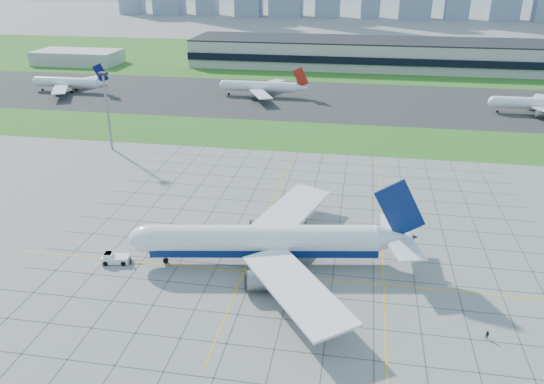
# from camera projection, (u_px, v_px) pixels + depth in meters

# --- Properties ---
(ground) EXTENTS (1400.00, 1400.00, 0.00)m
(ground) POSITION_uv_depth(u_px,v_px,m) (294.00, 271.00, 107.98)
(ground) COLOR gray
(ground) RESTS_ON ground
(grass_median) EXTENTS (700.00, 35.00, 0.04)m
(grass_median) POSITION_uv_depth(u_px,v_px,m) (327.00, 137.00, 189.17)
(grass_median) COLOR #356A1E
(grass_median) RESTS_ON ground
(asphalt_taxiway) EXTENTS (700.00, 75.00, 0.04)m
(asphalt_taxiway) POSITION_uv_depth(u_px,v_px,m) (336.00, 100.00, 238.79)
(asphalt_taxiway) COLOR #383838
(asphalt_taxiway) RESTS_ON ground
(grass_far) EXTENTS (700.00, 145.00, 0.04)m
(grass_far) POSITION_uv_depth(u_px,v_px,m) (347.00, 59.00, 338.04)
(grass_far) COLOR #356A1E
(grass_far) RESTS_ON ground
(apron_markings) EXTENTS (120.00, 130.00, 0.03)m
(apron_markings) POSITION_uv_depth(u_px,v_px,m) (302.00, 245.00, 117.91)
(apron_markings) COLOR #474744
(apron_markings) RESTS_ON ground
(terminal) EXTENTS (260.00, 43.00, 15.80)m
(terminal) POSITION_uv_depth(u_px,v_px,m) (415.00, 55.00, 306.00)
(terminal) COLOR #B7B7B2
(terminal) RESTS_ON ground
(service_block) EXTENTS (50.00, 25.00, 8.00)m
(service_block) POSITION_uv_depth(u_px,v_px,m) (78.00, 57.00, 320.65)
(service_block) COLOR #B7B7B2
(service_block) RESTS_ON ground
(light_mast) EXTENTS (2.50, 2.50, 25.60)m
(light_mast) POSITION_uv_depth(u_px,v_px,m) (106.00, 102.00, 170.97)
(light_mast) COLOR gray
(light_mast) RESTS_ON ground
(airliner) EXTENTS (60.32, 60.64, 19.09)m
(airliner) POSITION_uv_depth(u_px,v_px,m) (266.00, 241.00, 108.74)
(airliner) COLOR white
(airliner) RESTS_ON ground
(pushback_tug) EXTENTS (8.33, 3.64, 2.29)m
(pushback_tug) POSITION_uv_depth(u_px,v_px,m) (114.00, 258.00, 110.64)
(pushback_tug) COLOR white
(pushback_tug) RESTS_ON ground
(crew_near) EXTENTS (0.51, 0.73, 1.88)m
(crew_near) POSITION_uv_depth(u_px,v_px,m) (131.00, 261.00, 109.83)
(crew_near) COLOR black
(crew_near) RESTS_ON ground
(crew_far) EXTENTS (0.99, 0.98, 1.61)m
(crew_far) POSITION_uv_depth(u_px,v_px,m) (487.00, 335.00, 88.31)
(crew_far) COLOR black
(crew_far) RESTS_ON ground
(distant_jet_0) EXTENTS (36.82, 42.66, 14.08)m
(distant_jet_0) POSITION_uv_depth(u_px,v_px,m) (69.00, 82.00, 252.76)
(distant_jet_0) COLOR white
(distant_jet_0) RESTS_ON ground
(distant_jet_1) EXTENTS (39.42, 42.66, 14.08)m
(distant_jet_1) POSITION_uv_depth(u_px,v_px,m) (261.00, 87.00, 244.50)
(distant_jet_1) COLOR white
(distant_jet_1) RESTS_ON ground
(distant_jet_2) EXTENTS (41.83, 42.66, 14.08)m
(distant_jet_2) POSITION_uv_depth(u_px,v_px,m) (542.00, 104.00, 215.46)
(distant_jet_2) COLOR white
(distant_jet_2) RESTS_ON ground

